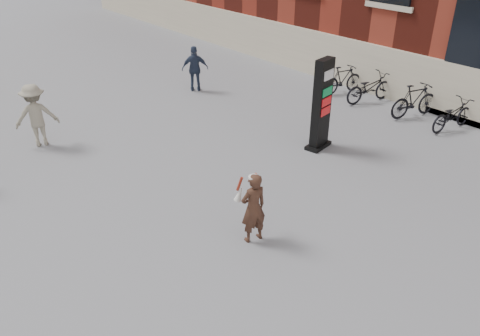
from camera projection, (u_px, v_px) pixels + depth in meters
ground at (250, 244)px, 9.49m from camera, size 100.00×100.00×0.00m
info_pylon at (322, 105)px, 12.87m from camera, size 0.89×0.57×2.58m
woman at (253, 207)px, 9.27m from camera, size 0.63×0.59×1.53m
pedestrian_b at (36, 115)px, 13.20m from camera, size 1.31×0.95×1.82m
pedestrian_c at (195, 69)px, 17.46m from camera, size 1.06×0.87×1.69m
bike_4 at (452, 115)px, 14.39m from camera, size 1.85×0.81×0.94m
bike_5 at (414, 100)px, 15.27m from camera, size 1.93×0.97×1.12m
bike_6 at (369, 88)px, 16.54m from camera, size 2.07×1.05×1.04m
bike_7 at (343, 80)px, 17.37m from camera, size 1.78×0.79×1.03m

